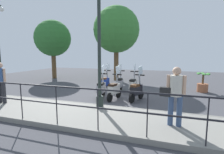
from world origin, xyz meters
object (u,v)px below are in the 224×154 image
tree_distant (116,30)px  scooter_near_0 (137,90)px  scooter_far_0 (133,84)px  scooter_near_2 (101,88)px  pedestrian_with_bag (175,92)px  pedestrian_distant (1,80)px  scooter_near_1 (114,89)px  potted_palm (203,84)px  lamp_post_near (99,51)px  tree_large (53,39)px  scooter_far_2 (104,82)px  scooter_far_1 (120,83)px

tree_distant → scooter_near_0: (-5.46, -2.64, -3.37)m
tree_distant → scooter_far_0: bearing=-151.5°
tree_distant → scooter_near_2: tree_distant is taller
pedestrian_with_bag → scooter_near_0: (2.66, 1.52, -0.60)m
pedestrian_distant → scooter_near_1: (2.39, -3.86, -0.60)m
pedestrian_with_bag → potted_palm: bearing=-7.1°
lamp_post_near → scooter_near_2: bearing=20.2°
tree_large → scooter_far_2: tree_large is taller
potted_palm → scooter_near_0: 4.27m
pedestrian_distant → scooter_far_2: bearing=143.3°
lamp_post_near → scooter_near_0: bearing=-29.7°
scooter_near_2 → scooter_far_0: size_ratio=1.00×
lamp_post_near → scooter_far_0: lamp_post_near is taller
scooter_far_2 → lamp_post_near: bearing=-147.6°
tree_large → scooter_near_2: (-4.96, -6.33, -2.82)m
potted_palm → lamp_post_near: bearing=139.3°
scooter_far_0 → scooter_near_0: bearing=-161.1°
lamp_post_near → tree_large: tree_large is taller
tree_large → potted_palm: size_ratio=4.54×
tree_distant → scooter_far_2: tree_distant is taller
lamp_post_near → tree_large: (6.65, 6.95, 1.15)m
tree_large → scooter_far_0: (-3.47, -7.51, -2.82)m
scooter_near_0 → scooter_near_1: size_ratio=1.00×
scooter_near_2 → potted_palm: bearing=-65.7°
potted_palm → scooter_near_2: bearing=123.0°
lamp_post_near → pedestrian_with_bag: 2.89m
scooter_near_0 → scooter_near_1: same height
pedestrian_distant → scooter_far_2: size_ratio=1.03×
lamp_post_near → scooter_far_0: 3.63m
lamp_post_near → scooter_near_1: 2.34m
pedestrian_with_bag → scooter_far_1: size_ratio=1.03×
pedestrian_with_bag → scooter_far_0: bearing=34.0°
pedestrian_distant → potted_palm: bearing=122.9°
tree_distant → scooter_far_0: (-4.05, -2.19, -3.37)m
pedestrian_distant → scooter_far_1: 5.49m
scooter_far_2 → scooter_far_1: bearing=-70.5°
potted_palm → scooter_far_0: scooter_far_0 is taller
tree_large → potted_palm: (-1.91, -11.03, -2.86)m
pedestrian_distant → scooter_near_1: size_ratio=1.03×
lamp_post_near → scooter_far_1: lamp_post_near is taller
scooter_near_2 → tree_distant: bearing=1.6°
scooter_near_2 → scooter_far_0: (1.49, -1.18, 0.00)m
scooter_near_0 → scooter_near_1: bearing=114.8°
scooter_near_1 → scooter_far_0: bearing=-9.3°
potted_palm → scooter_far_2: (-1.50, 5.14, 0.04)m
scooter_far_0 → tree_distant: bearing=29.7°
scooter_near_1 → scooter_far_0: (1.53, -0.54, 0.00)m
tree_large → scooter_near_2: tree_large is taller
lamp_post_near → scooter_far_1: (3.32, 0.21, -1.67)m
potted_palm → scooter_far_2: size_ratio=0.69×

